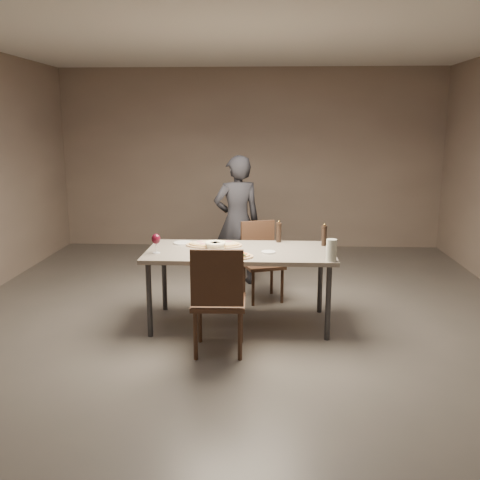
{
  "coord_description": "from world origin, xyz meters",
  "views": [
    {
      "loc": [
        0.25,
        -5.02,
        1.94
      ],
      "look_at": [
        0.0,
        0.0,
        0.85
      ],
      "focal_mm": 40.0,
      "sensor_mm": 36.0,
      "label": 1
    }
  ],
  "objects_px": {
    "zucchini_pizza": "(223,255)",
    "pepper_mill_left": "(279,232)",
    "chair_near": "(218,295)",
    "ham_pizza": "(214,244)",
    "diner": "(237,221)",
    "bread_basket": "(215,245)",
    "carafe": "(331,250)",
    "chair_far": "(261,256)",
    "dining_table": "(240,256)"
  },
  "relations": [
    {
      "from": "pepper_mill_left",
      "to": "diner",
      "type": "distance_m",
      "value": 1.09
    },
    {
      "from": "bread_basket",
      "to": "carafe",
      "type": "distance_m",
      "value": 1.15
    },
    {
      "from": "zucchini_pizza",
      "to": "carafe",
      "type": "height_order",
      "value": "carafe"
    },
    {
      "from": "ham_pizza",
      "to": "bread_basket",
      "type": "height_order",
      "value": "bread_basket"
    },
    {
      "from": "chair_near",
      "to": "zucchini_pizza",
      "type": "bearing_deg",
      "value": 87.64
    },
    {
      "from": "chair_near",
      "to": "chair_far",
      "type": "height_order",
      "value": "chair_near"
    },
    {
      "from": "dining_table",
      "to": "zucchini_pizza",
      "type": "xyz_separation_m",
      "value": [
        -0.14,
        -0.28,
        0.07
      ]
    },
    {
      "from": "bread_basket",
      "to": "diner",
      "type": "height_order",
      "value": "diner"
    },
    {
      "from": "dining_table",
      "to": "carafe",
      "type": "relative_size",
      "value": 9.12
    },
    {
      "from": "chair_far",
      "to": "ham_pizza",
      "type": "bearing_deg",
      "value": 35.67
    },
    {
      "from": "chair_far",
      "to": "diner",
      "type": "xyz_separation_m",
      "value": [
        -0.29,
        0.52,
        0.3
      ]
    },
    {
      "from": "chair_near",
      "to": "diner",
      "type": "bearing_deg",
      "value": 87.31
    },
    {
      "from": "chair_near",
      "to": "ham_pizza",
      "type": "bearing_deg",
      "value": 95.99
    },
    {
      "from": "dining_table",
      "to": "ham_pizza",
      "type": "relative_size",
      "value": 3.19
    },
    {
      "from": "bread_basket",
      "to": "ham_pizza",
      "type": "bearing_deg",
      "value": 100.53
    },
    {
      "from": "zucchini_pizza",
      "to": "diner",
      "type": "relative_size",
      "value": 0.35
    },
    {
      "from": "chair_near",
      "to": "chair_far",
      "type": "xyz_separation_m",
      "value": [
        0.34,
        1.59,
        -0.05
      ]
    },
    {
      "from": "diner",
      "to": "chair_far",
      "type": "bearing_deg",
      "value": 100.15
    },
    {
      "from": "bread_basket",
      "to": "carafe",
      "type": "xyz_separation_m",
      "value": [
        1.07,
        -0.42,
        0.06
      ]
    },
    {
      "from": "ham_pizza",
      "to": "dining_table",
      "type": "bearing_deg",
      "value": -15.17
    },
    {
      "from": "zucchini_pizza",
      "to": "chair_far",
      "type": "xyz_separation_m",
      "value": [
        0.33,
        1.12,
        -0.28
      ]
    },
    {
      "from": "ham_pizza",
      "to": "carafe",
      "type": "xyz_separation_m",
      "value": [
        1.1,
        -0.56,
        0.08
      ]
    },
    {
      "from": "carafe",
      "to": "zucchini_pizza",
      "type": "bearing_deg",
      "value": 174.17
    },
    {
      "from": "ham_pizza",
      "to": "pepper_mill_left",
      "type": "distance_m",
      "value": 0.69
    },
    {
      "from": "bread_basket",
      "to": "pepper_mill_left",
      "type": "relative_size",
      "value": 0.9
    },
    {
      "from": "ham_pizza",
      "to": "diner",
      "type": "relative_size",
      "value": 0.36
    },
    {
      "from": "dining_table",
      "to": "bread_basket",
      "type": "bearing_deg",
      "value": 171.57
    },
    {
      "from": "ham_pizza",
      "to": "carafe",
      "type": "height_order",
      "value": "carafe"
    },
    {
      "from": "zucchini_pizza",
      "to": "chair_far",
      "type": "distance_m",
      "value": 1.2
    },
    {
      "from": "bread_basket",
      "to": "chair_near",
      "type": "xyz_separation_m",
      "value": [
        0.09,
        -0.79,
        -0.26
      ]
    },
    {
      "from": "dining_table",
      "to": "zucchini_pizza",
      "type": "height_order",
      "value": "zucchini_pizza"
    },
    {
      "from": "chair_near",
      "to": "pepper_mill_left",
      "type": "bearing_deg",
      "value": 63.53
    },
    {
      "from": "carafe",
      "to": "diner",
      "type": "bearing_deg",
      "value": 118.21
    },
    {
      "from": "zucchini_pizza",
      "to": "bread_basket",
      "type": "distance_m",
      "value": 0.33
    },
    {
      "from": "dining_table",
      "to": "diner",
      "type": "relative_size",
      "value": 1.14
    },
    {
      "from": "carafe",
      "to": "chair_near",
      "type": "bearing_deg",
      "value": -159.19
    },
    {
      "from": "ham_pizza",
      "to": "diner",
      "type": "xyz_separation_m",
      "value": [
        0.17,
        1.18,
        0.03
      ]
    },
    {
      "from": "pepper_mill_left",
      "to": "diner",
      "type": "relative_size",
      "value": 0.14
    },
    {
      "from": "dining_table",
      "to": "ham_pizza",
      "type": "bearing_deg",
      "value": 146.77
    },
    {
      "from": "carafe",
      "to": "bread_basket",
      "type": "bearing_deg",
      "value": 158.8
    },
    {
      "from": "zucchini_pizza",
      "to": "ham_pizza",
      "type": "relative_size",
      "value": 0.98
    },
    {
      "from": "ham_pizza",
      "to": "chair_near",
      "type": "relative_size",
      "value": 0.59
    },
    {
      "from": "pepper_mill_left",
      "to": "chair_far",
      "type": "bearing_deg",
      "value": 112.65
    },
    {
      "from": "carafe",
      "to": "diner",
      "type": "xyz_separation_m",
      "value": [
        -0.93,
        1.74,
        -0.06
      ]
    },
    {
      "from": "zucchini_pizza",
      "to": "pepper_mill_left",
      "type": "height_order",
      "value": "pepper_mill_left"
    },
    {
      "from": "ham_pizza",
      "to": "diner",
      "type": "distance_m",
      "value": 1.19
    },
    {
      "from": "dining_table",
      "to": "chair_far",
      "type": "distance_m",
      "value": 0.88
    },
    {
      "from": "zucchini_pizza",
      "to": "chair_near",
      "type": "distance_m",
      "value": 0.52
    },
    {
      "from": "dining_table",
      "to": "diner",
      "type": "xyz_separation_m",
      "value": [
        -0.1,
        1.36,
        0.1
      ]
    },
    {
      "from": "dining_table",
      "to": "chair_far",
      "type": "bearing_deg",
      "value": 77.13
    }
  ]
}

